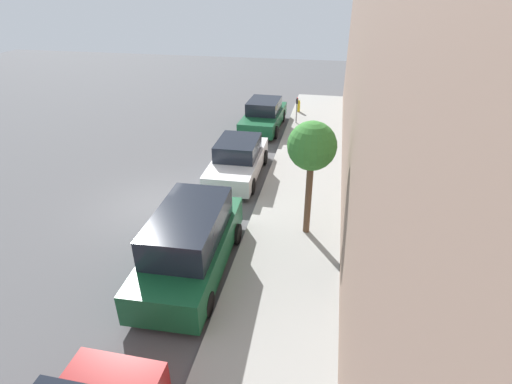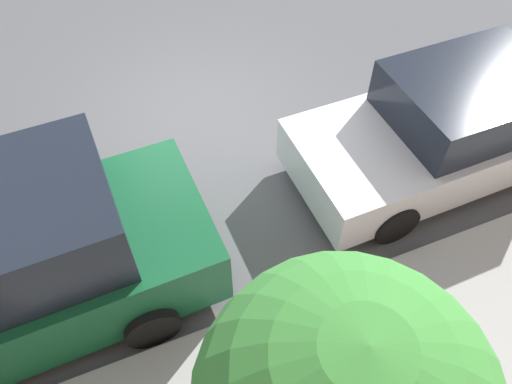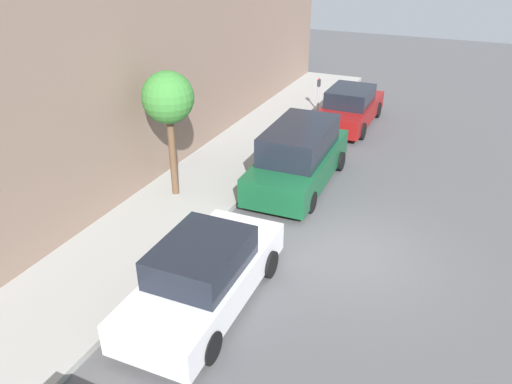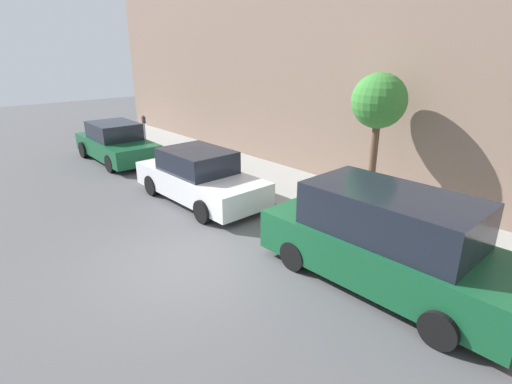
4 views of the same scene
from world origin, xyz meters
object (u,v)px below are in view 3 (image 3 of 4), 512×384
at_px(parked_sedan_third, 204,275).
at_px(parking_meter_near, 318,91).
at_px(parked_minivan_second, 299,156).
at_px(street_tree, 168,99).
at_px(parked_sedan_nearest, 350,108).

xyz_separation_m(parked_sedan_third, parking_meter_near, (1.68, -12.86, 0.28)).
distance_m(parked_minivan_second, street_tree, 4.31).
height_order(parked_minivan_second, street_tree, street_tree).
bearing_deg(parked_sedan_third, street_tree, -50.57).
distance_m(parked_sedan_nearest, street_tree, 9.07).
bearing_deg(parked_minivan_second, parked_sedan_third, 91.29).
height_order(parked_sedan_third, street_tree, street_tree).
bearing_deg(street_tree, parked_sedan_nearest, -110.23).
distance_m(parked_minivan_second, parked_sedan_third, 6.13).
distance_m(parking_meter_near, street_tree, 9.40).
bearing_deg(parking_meter_near, parked_minivan_second, 102.86).
bearing_deg(street_tree, parked_sedan_third, 129.43).
bearing_deg(parked_minivan_second, parking_meter_near, -77.14).
bearing_deg(parked_sedan_third, parked_sedan_nearest, -89.62).
distance_m(parked_minivan_second, parking_meter_near, 6.91).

